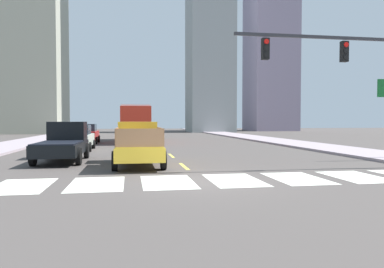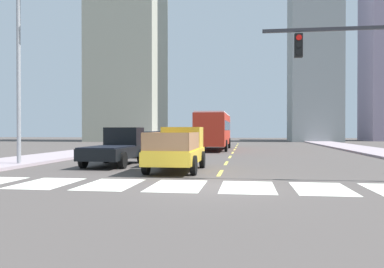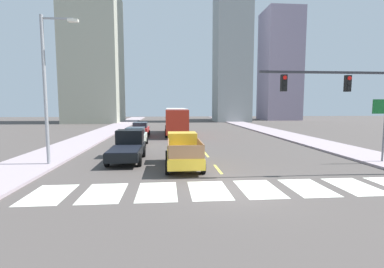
{
  "view_description": "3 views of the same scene",
  "coord_description": "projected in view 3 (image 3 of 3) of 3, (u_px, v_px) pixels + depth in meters",
  "views": [
    {
      "loc": [
        -2.37,
        -11.96,
        2.02
      ],
      "look_at": [
        1.37,
        9.93,
        1.21
      ],
      "focal_mm": 34.36,
      "sensor_mm": 36.0,
      "label": 1
    },
    {
      "loc": [
        1.1,
        -12.6,
        1.82
      ],
      "look_at": [
        -2.46,
        13.09,
        1.55
      ],
      "focal_mm": 36.85,
      "sensor_mm": 36.0,
      "label": 2
    },
    {
      "loc": [
        -2.94,
        -11.99,
        3.75
      ],
      "look_at": [
        -1.06,
        9.24,
        1.55
      ],
      "focal_mm": 26.35,
      "sensor_mm": 36.0,
      "label": 3
    }
  ],
  "objects": [
    {
      "name": "lane_dash_3",
      "position": [
        194.0,
        139.0,
        31.35
      ],
      "size": [
        0.16,
        2.4,
        0.01
      ],
      "primitive_type": "cube",
      "color": "#E2D14D",
      "rests_on": "ground"
    },
    {
      "name": "lane_dash_7",
      "position": [
        183.0,
        126.0,
        51.17
      ],
      "size": [
        0.16,
        2.4,
        0.01
      ],
      "primitive_type": "cube",
      "color": "#E2D14D",
      "rests_on": "ground"
    },
    {
      "name": "sidewalk_left",
      "position": [
        85.0,
        140.0,
        29.34
      ],
      "size": [
        3.89,
        110.0,
        0.15
      ],
      "primitive_type": "cube",
      "color": "#A09097",
      "rests_on": "ground"
    },
    {
      "name": "ground_plane",
      "position": [
        234.0,
        190.0,
        12.52
      ],
      "size": [
        160.0,
        160.0,
        0.0
      ],
      "primitive_type": "plane",
      "color": "#4B4541"
    },
    {
      "name": "crosswalk_stripe_2",
      "position": [
        157.0,
        191.0,
        12.22
      ],
      "size": [
        1.7,
        2.84,
        0.01
      ],
      "primitive_type": "cube",
      "color": "silver",
      "rests_on": "ground"
    },
    {
      "name": "streetlight_left",
      "position": [
        47.0,
        84.0,
        16.83
      ],
      "size": [
        2.2,
        0.28,
        9.0
      ],
      "color": "gray",
      "rests_on": "ground"
    },
    {
      "name": "sidewalk_right",
      "position": [
        297.0,
        138.0,
        31.36
      ],
      "size": [
        3.89,
        110.0,
        0.15
      ],
      "primitive_type": "cube",
      "color": "#A09097",
      "rests_on": "ground"
    },
    {
      "name": "lane_dash_6",
      "position": [
        185.0,
        128.0,
        46.21
      ],
      "size": [
        0.16,
        2.4,
        0.01
      ],
      "primitive_type": "cube",
      "color": "#E2D14D",
      "rests_on": "ground"
    },
    {
      "name": "lane_dash_0",
      "position": [
        218.0,
        169.0,
        16.49
      ],
      "size": [
        0.16,
        2.4,
        0.01
      ],
      "primitive_type": "cube",
      "color": "#E2D14D",
      "rests_on": "ground"
    },
    {
      "name": "block_mid_left",
      "position": [
        94.0,
        58.0,
        59.67
      ],
      "size": [
        10.98,
        11.94,
        27.2
      ],
      "primitive_type": "cube",
      "color": "#9F9F8B",
      "rests_on": "ground"
    },
    {
      "name": "crosswalk_stripe_0",
      "position": [
        49.0,
        194.0,
        11.83
      ],
      "size": [
        1.7,
        2.84,
        0.01
      ],
      "primitive_type": "cube",
      "color": "silver",
      "rests_on": "ground"
    },
    {
      "name": "sedan_near_right",
      "position": [
        136.0,
        137.0,
        25.63
      ],
      "size": [
        2.02,
        4.4,
        1.72
      ],
      "rotation": [
        0.0,
        0.0,
        -0.0
      ],
      "color": "silver",
      "rests_on": "ground"
    },
    {
      "name": "crosswalk_stripe_6",
      "position": [
        354.0,
        186.0,
        13.02
      ],
      "size": [
        1.7,
        2.84,
        0.01
      ],
      "primitive_type": "cube",
      "color": "silver",
      "rests_on": "ground"
    },
    {
      "name": "crosswalk_stripe_1",
      "position": [
        104.0,
        193.0,
        12.03
      ],
      "size": [
        1.7,
        2.84,
        0.01
      ],
      "primitive_type": "cube",
      "color": "silver",
      "rests_on": "ground"
    },
    {
      "name": "lane_dash_5",
      "position": [
        187.0,
        131.0,
        41.26
      ],
      "size": [
        0.16,
        2.4,
        0.01
      ],
      "primitive_type": "cube",
      "color": "#E2D14D",
      "rests_on": "ground"
    },
    {
      "name": "lane_dash_2",
      "position": [
        199.0,
        145.0,
        26.39
      ],
      "size": [
        0.16,
        2.4,
        0.01
      ],
      "primitive_type": "cube",
      "color": "#E2D14D",
      "rests_on": "ground"
    },
    {
      "name": "crosswalk_stripe_3",
      "position": [
        209.0,
        190.0,
        12.42
      ],
      "size": [
        1.7,
        2.84,
        0.01
      ],
      "primitive_type": "cube",
      "color": "silver",
      "rests_on": "ground"
    },
    {
      "name": "city_bus",
      "position": [
        176.0,
        119.0,
        35.28
      ],
      "size": [
        2.72,
        10.8,
        3.32
      ],
      "rotation": [
        0.0,
        0.0,
        -0.04
      ],
      "color": "red",
      "rests_on": "ground"
    },
    {
      "name": "block_mid_right",
      "position": [
        280.0,
        66.0,
        70.85
      ],
      "size": [
        8.73,
        9.02,
        27.05
      ],
      "primitive_type": "cube",
      "color": "gray",
      "rests_on": "ground"
    },
    {
      "name": "sedan_mid",
      "position": [
        141.0,
        129.0,
        33.29
      ],
      "size": [
        2.02,
        4.4,
        1.72
      ],
      "rotation": [
        0.0,
        0.0,
        0.03
      ],
      "color": "red",
      "rests_on": "ground"
    },
    {
      "name": "traffic_signal_gantry",
      "position": [
        367.0,
        97.0,
        14.65
      ],
      "size": [
        8.6,
        0.27,
        6.0
      ],
      "color": "#2D2D33",
      "rests_on": "ground"
    },
    {
      "name": "crosswalk_stripe_5",
      "position": [
        307.0,
        187.0,
        12.82
      ],
      "size": [
        1.7,
        2.84,
        0.01
      ],
      "primitive_type": "cube",
      "color": "silver",
      "rests_on": "ground"
    },
    {
      "name": "lane_dash_4",
      "position": [
        190.0,
        134.0,
        36.3
      ],
      "size": [
        0.16,
        2.4,
        0.01
      ],
      "primitive_type": "cube",
      "color": "#E2D14D",
      "rests_on": "ground"
    },
    {
      "name": "lane_dash_1",
      "position": [
        206.0,
        154.0,
        21.44
      ],
      "size": [
        0.16,
        2.4,
        0.01
      ],
      "primitive_type": "cube",
      "color": "#E2D14D",
      "rests_on": "ground"
    },
    {
      "name": "pickup_dark",
      "position": [
        128.0,
        147.0,
        19.16
      ],
      "size": [
        2.18,
        5.2,
        1.96
      ],
      "rotation": [
        0.0,
        0.0,
        0.02
      ],
      "color": "black",
      "rests_on": "ground"
    },
    {
      "name": "crosswalk_stripe_4",
      "position": [
        259.0,
        189.0,
        12.62
      ],
      "size": [
        1.7,
        2.84,
        0.01
      ],
      "primitive_type": "cube",
      "color": "silver",
      "rests_on": "ground"
    },
    {
      "name": "pickup_stakebed",
      "position": [
        183.0,
        151.0,
        17.23
      ],
      "size": [
        2.18,
        5.2,
        1.96
      ],
      "rotation": [
        0.0,
        0.0,
        0.0
      ],
      "color": "gold",
      "rests_on": "ground"
    }
  ]
}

